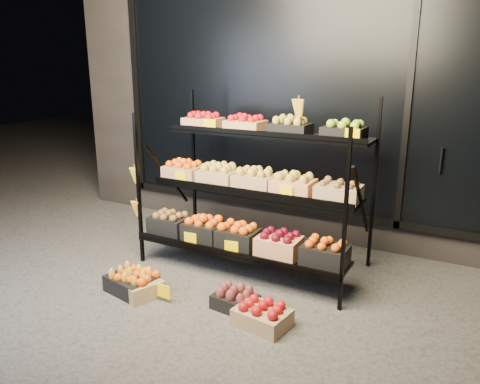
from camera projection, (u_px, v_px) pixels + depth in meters
The scene contains 8 objects.
ground at pixel (220, 291), 4.14m from camera, with size 24.00×24.00×0.00m, color #514F4C.
building at pixel (324, 79), 5.87m from camera, with size 6.00×2.08×3.50m.
display_rack at pixel (251, 189), 4.44m from camera, with size 2.18×1.02×1.75m.
tag_floor_a at pixel (164, 296), 3.93m from camera, with size 0.13×0.01×0.12m, color #FFDA00.
floor_crate_left at pixel (138, 283), 4.07m from camera, with size 0.50×0.44×0.21m.
floor_crate_midleft at pixel (132, 281), 4.10m from camera, with size 0.48×0.39×0.21m.
floor_crate_midright at pixel (262, 315), 3.57m from camera, with size 0.44×0.35×0.20m.
floor_crate_right at pixel (235, 299), 3.82m from camera, with size 0.37×0.29×0.18m.
Camera 1 is at (1.93, -3.22, 1.96)m, focal length 35.00 mm.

